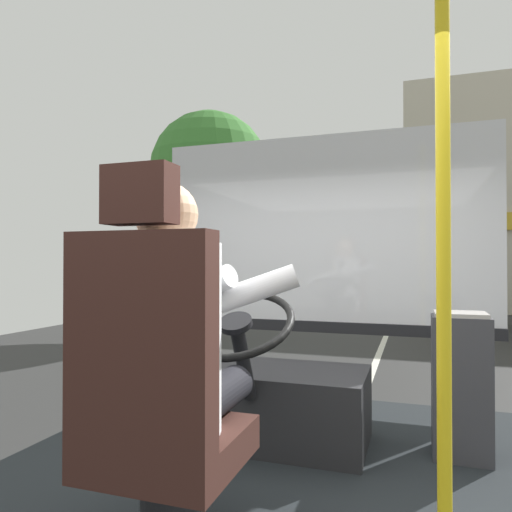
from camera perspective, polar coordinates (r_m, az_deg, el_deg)
The scene contains 8 objects.
ground at distance 10.86m, azimuth 15.07°, elevation -10.38°, with size 18.00×44.00×0.06m.
driver_seat at distance 1.62m, azimuth -11.92°, elevation -16.99°, with size 0.48×0.48×1.29m.
bus_driver at distance 1.67m, azimuth -10.00°, elevation -9.35°, with size 0.78×0.60×0.83m.
steering_console at distance 2.73m, azimuth 1.11°, elevation -17.05°, with size 1.10×1.01×0.85m.
handrail_pole at distance 1.57m, azimuth 21.68°, elevation 5.07°, with size 0.04×0.04×2.30m.
fare_box at distance 2.71m, azimuth 23.50°, elevation -14.05°, with size 0.28×0.25×0.74m.
windshield_panel at distance 3.57m, azimuth 7.82°, elevation 0.12°, with size 2.50×0.08×1.48m.
street_tree at distance 11.94m, azimuth -5.59°, elevation 10.00°, with size 2.94×2.94×5.53m.
Camera 1 is at (0.67, -1.88, 1.79)m, focal length 33.12 mm.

